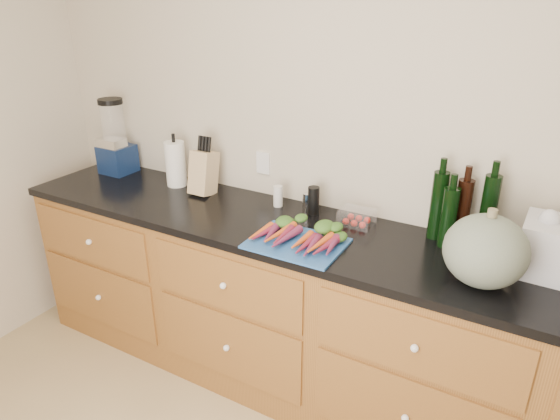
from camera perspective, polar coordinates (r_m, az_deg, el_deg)
The scene contains 14 objects.
wall_back at distance 2.46m, azimuth 10.51°, elevation 7.34°, with size 4.10×0.05×2.60m, color beige.
cabinets at distance 2.56m, azimuth 6.51°, elevation -13.05°, with size 3.60×0.64×0.90m.
countertop at distance 2.32m, azimuth 7.08°, elevation -3.64°, with size 3.64×0.62×0.04m, color black.
cutting_board at distance 2.23m, azimuth 1.89°, elevation -3.84°, with size 0.42×0.31×0.01m, color #255498.
carrots at distance 2.25m, azimuth 2.36°, elevation -2.79°, with size 0.40×0.29×0.06m.
squash at distance 2.04m, azimuth 22.43°, elevation -4.34°, with size 0.31×0.31×0.28m, color #556252.
blender_appliance at distance 3.24m, azimuth -18.33°, elevation 7.49°, with size 0.18×0.18×0.46m.
paper_towel at distance 2.94m, azimuth -11.85°, elevation 5.18°, with size 0.12×0.12×0.26m, color white.
knife_block at distance 2.79m, azimuth -8.73°, elevation 4.23°, with size 0.12×0.12×0.24m, color tan.
grinder_salt at distance 2.61m, azimuth -0.23°, elevation 1.60°, with size 0.05×0.05×0.11m, color silver.
grinder_pepper at distance 2.51m, azimuth 3.85°, elevation 1.07°, with size 0.06×0.06×0.14m, color black.
canister_chrome at distance 2.54m, azimuth 3.11°, elevation 0.81°, with size 0.05×0.05×0.10m, color silver.
tomato_box at distance 2.43m, azimuth 8.77°, elevation -0.85°, with size 0.16×0.13×0.07m, color white.
bottles at distance 2.32m, azimuth 19.85°, elevation -0.17°, with size 0.28×0.14×0.34m.
Camera 1 is at (0.76, -0.62, 1.97)m, focal length 32.00 mm.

